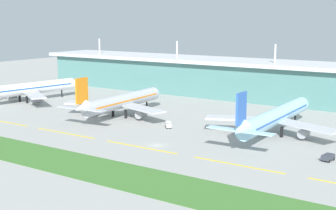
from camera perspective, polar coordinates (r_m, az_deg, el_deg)
ground_plane at (r=157.31m, az=-1.28°, el=-4.75°), size 600.00×600.00×0.00m
terminal_building at (r=245.17m, az=12.81°, el=2.72°), size 288.00×34.00×28.30m
airliner_nearest at (r=246.75m, az=-16.36°, el=1.81°), size 48.32×62.61×18.90m
airliner_near_middle at (r=201.86m, az=-5.52°, el=0.40°), size 48.68×58.67×18.90m
airliner_far_middle at (r=173.47m, az=12.41°, el=-1.39°), size 48.77×67.94×18.90m
taxiway_stripe_west at (r=202.93m, az=-18.66°, el=-1.89°), size 28.00×0.70×0.04m
taxiway_stripe_mid_west at (r=177.49m, az=-11.98°, el=-3.24°), size 28.00×0.70×0.04m
taxiway_stripe_centre at (r=155.35m, az=-3.21°, el=-4.95°), size 28.00×0.70×0.04m
taxiway_stripe_mid_east at (r=138.13m, az=8.16°, el=-6.97°), size 28.00×0.70×0.04m
grass_verge at (r=135.02m, az=-8.74°, el=-7.38°), size 300.00×18.00×0.10m
baggage_cart at (r=181.23m, az=0.03°, el=-2.34°), size 3.77×3.87×2.48m
pushback_tug at (r=147.67m, az=18.24°, el=-5.82°), size 3.01×4.68×1.85m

